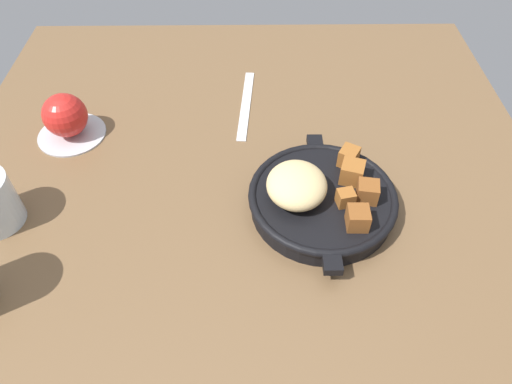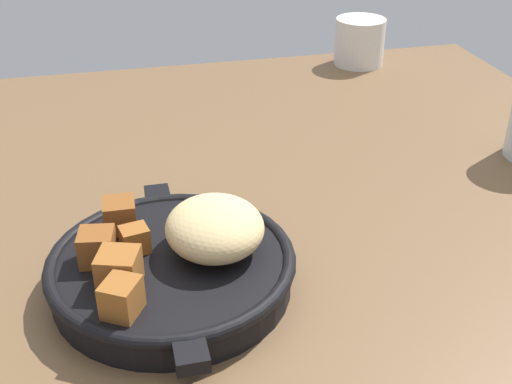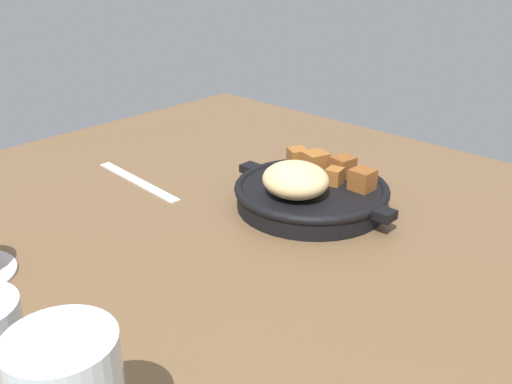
{
  "view_description": "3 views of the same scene",
  "coord_description": "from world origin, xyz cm",
  "views": [
    {
      "loc": [
        -42.23,
        -1.02,
        51.83
      ],
      "look_at": [
        -0.39,
        -1.52,
        5.97
      ],
      "focal_mm": 32.79,
      "sensor_mm": 36.0,
      "label": 1
    },
    {
      "loc": [
        46.93,
        -14.35,
        35.34
      ],
      "look_at": [
        -1.15,
        -2.93,
        6.76
      ],
      "focal_mm": 45.78,
      "sensor_mm": 36.0,
      "label": 2
    },
    {
      "loc": [
        -42.88,
        47.76,
        34.64
      ],
      "look_at": [
        3.93,
        -2.24,
        4.38
      ],
      "focal_mm": 41.25,
      "sensor_mm": 36.0,
      "label": 3
    }
  ],
  "objects": [
    {
      "name": "cast_iron_skillet",
      "position": [
        1.7,
        -10.61,
        2.54
      ],
      "size": [
        25.42,
        21.15,
        7.55
      ],
      "color": "black",
      "rests_on": "ground_plane"
    },
    {
      "name": "butter_knife",
      "position": [
        26.5,
        -0.45,
        0.18
      ],
      "size": [
        20.1,
        3.16,
        0.36
      ],
      "primitive_type": "cube",
      "rotation": [
        0.0,
        0.0,
        -0.08
      ],
      "color": "silver",
      "rests_on": "ground_plane"
    },
    {
      "name": "ground_plane",
      "position": [
        0.0,
        0.0,
        -1.2
      ],
      "size": [
        111.36,
        93.38,
        2.4
      ],
      "primitive_type": "cube",
      "color": "brown"
    }
  ]
}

